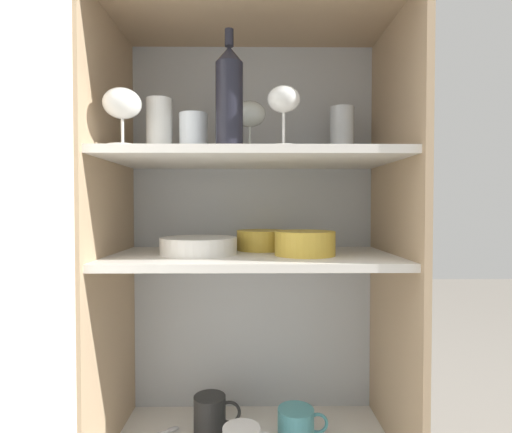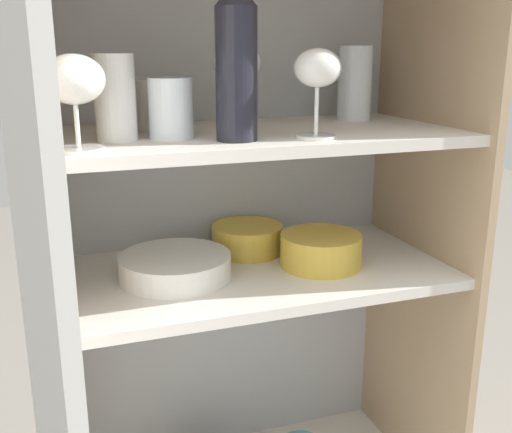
{
  "view_description": "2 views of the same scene",
  "coord_description": "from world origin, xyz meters",
  "views": [
    {
      "loc": [
        0.0,
        -0.88,
        0.9
      ],
      "look_at": [
        0.01,
        0.21,
        0.87
      ],
      "focal_mm": 28.0,
      "sensor_mm": 36.0,
      "label": 1
    },
    {
      "loc": [
        -0.35,
        -0.84,
        1.19
      ],
      "look_at": [
        0.03,
        0.23,
        0.87
      ],
      "focal_mm": 42.0,
      "sensor_mm": 36.0,
      "label": 2
    }
  ],
  "objects": [
    {
      "name": "wine_bottle",
      "position": [
        -0.06,
        0.09,
        1.17
      ],
      "size": [
        0.07,
        0.07,
        0.29
      ],
      "color": "black",
      "rests_on": "shelf_board_upper"
    },
    {
      "name": "cupboard_side_left",
      "position": [
        -0.38,
        0.19,
        0.7
      ],
      "size": [
        0.02,
        0.41,
        1.4
      ],
      "primitive_type": "cube",
      "color": "tan",
      "rests_on": "ground_plane"
    },
    {
      "name": "wine_glass_2",
      "position": [
        -0.01,
        0.24,
        1.15
      ],
      "size": [
        0.09,
        0.09,
        0.15
      ],
      "color": "white",
      "rests_on": "shelf_board_upper"
    },
    {
      "name": "serving_bowl_small",
      "position": [
        0.03,
        0.29,
        0.81
      ],
      "size": [
        0.15,
        0.15,
        0.06
      ],
      "color": "gold",
      "rests_on": "shelf_board_middle"
    },
    {
      "name": "shelf_board_upper",
      "position": [
        0.0,
        0.19,
        1.03
      ],
      "size": [
        0.75,
        0.38,
        0.02
      ],
      "primitive_type": "cube",
      "color": "silver"
    },
    {
      "name": "tumbler_glass_3",
      "position": [
        -0.16,
        0.25,
        1.09
      ],
      "size": [
        0.06,
        0.06,
        0.09
      ],
      "color": "white",
      "rests_on": "shelf_board_upper"
    },
    {
      "name": "wine_glass_0",
      "position": [
        -0.3,
        0.06,
        1.14
      ],
      "size": [
        0.09,
        0.09,
        0.14
      ],
      "color": "white",
      "rests_on": "shelf_board_upper"
    },
    {
      "name": "cupboard_side_right",
      "position": [
        0.38,
        0.19,
        0.7
      ],
      "size": [
        0.02,
        0.41,
        1.4
      ],
      "primitive_type": "cube",
      "color": "tan",
      "rests_on": "ground_plane"
    },
    {
      "name": "plate_stack_white",
      "position": [
        -0.15,
        0.19,
        0.8
      ],
      "size": [
        0.21,
        0.21,
        0.04
      ],
      "color": "white",
      "rests_on": "shelf_board_middle"
    },
    {
      "name": "tumbler_glass_0",
      "position": [
        0.26,
        0.28,
        1.11
      ],
      "size": [
        0.07,
        0.07,
        0.15
      ],
      "color": "white",
      "rests_on": "shelf_board_upper"
    },
    {
      "name": "cupboard_back_panel",
      "position": [
        0.0,
        0.39,
        0.7
      ],
      "size": [
        0.78,
        0.02,
        1.4
      ],
      "primitive_type": "cube",
      "color": "#B2B7BC",
      "rests_on": "ground_plane"
    },
    {
      "name": "tumbler_glass_2",
      "position": [
        -0.24,
        0.15,
        1.11
      ],
      "size": [
        0.07,
        0.07,
        0.14
      ],
      "color": "white",
      "rests_on": "shelf_board_upper"
    },
    {
      "name": "shelf_board_middle",
      "position": [
        0.0,
        0.19,
        0.76
      ],
      "size": [
        0.75,
        0.38,
        0.02
      ],
      "primitive_type": "cube",
      "color": "silver"
    },
    {
      "name": "tumbler_glass_1",
      "position": [
        -0.15,
        0.15,
        1.09
      ],
      "size": [
        0.07,
        0.07,
        0.1
      ],
      "color": "white",
      "rests_on": "shelf_board_upper"
    },
    {
      "name": "mixing_bowl_large",
      "position": [
        0.14,
        0.16,
        0.81
      ],
      "size": [
        0.16,
        0.16,
        0.06
      ],
      "color": "gold",
      "rests_on": "shelf_board_middle"
    },
    {
      "name": "wine_glass_1",
      "position": [
        0.07,
        0.06,
        1.15
      ],
      "size": [
        0.08,
        0.08,
        0.14
      ],
      "color": "white",
      "rests_on": "shelf_board_upper"
    }
  ]
}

